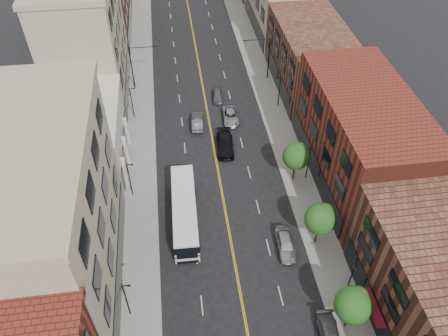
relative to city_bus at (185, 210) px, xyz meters
name	(u,v)px	position (x,y,z in m)	size (l,w,h in m)	color
sidewalk_left	(141,138)	(-5.17, 15.93, -1.76)	(4.00, 110.00, 0.15)	gray
sidewalk_right	(279,126)	(14.83, 15.93, -1.76)	(4.00, 110.00, 0.15)	gray
bldg_l_tanoffice	(50,223)	(-12.17, -6.07, 7.17)	(10.00, 22.00, 18.00)	tan
bldg_l_white	(82,139)	(-12.17, 11.93, 2.17)	(10.00, 14.00, 8.00)	silver
bldg_l_far_a	(86,39)	(-12.17, 28.93, 7.17)	(10.00, 20.00, 18.00)	tan
bldg_r_mid	(360,138)	(21.83, 4.93, 4.17)	(10.00, 22.00, 12.00)	maroon
bldg_r_far_a	(311,58)	(21.83, 25.93, 3.17)	(10.00, 20.00, 10.00)	#582E23
tree_r_1	(354,304)	(14.22, -15.00, 2.30)	(3.40, 3.40, 5.59)	black
tree_r_2	(321,218)	(14.22, -5.00, 2.30)	(3.40, 3.40, 5.59)	black
tree_r_3	(297,155)	(14.22, 5.00, 2.30)	(3.40, 3.40, 5.59)	black
lamp_l_1	(126,299)	(-6.12, -11.07, 1.14)	(0.81, 0.55, 5.05)	black
lamp_l_2	(130,178)	(-6.12, 4.93, 1.14)	(0.81, 0.55, 5.05)	black
lamp_l_3	(132,101)	(-6.12, 20.93, 1.14)	(0.81, 0.55, 5.05)	black
lamp_r_1	(353,271)	(15.79, -11.07, 1.14)	(0.81, 0.55, 5.05)	black
lamp_r_2	(308,161)	(15.79, 4.93, 1.14)	(0.81, 0.55, 5.05)	black
lamp_r_3	(279,90)	(15.79, 20.93, 1.14)	(0.81, 0.55, 5.05)	black
signal_mast_left	(136,63)	(-5.43, 28.93, 2.82)	(4.49, 0.18, 7.20)	black
signal_mast_right	(265,54)	(15.10, 28.93, 2.82)	(4.49, 0.18, 7.20)	black
city_bus	(185,210)	(0.00, 0.00, 0.00)	(3.19, 12.32, 3.15)	white
car_parked_mid	(330,336)	(12.23, -16.15, -1.14)	(1.95, 4.79, 1.39)	#4D4C51
car_parked_far	(286,244)	(10.63, -5.44, -1.02)	(1.91, 4.76, 1.62)	#A0A2A7
car_lane_behind	(197,121)	(3.03, 17.74, -1.07)	(1.61, 4.61, 1.52)	#45464A
car_lane_a	(225,144)	(6.33, 12.03, -1.01)	(2.30, 5.65, 1.64)	black
car_lane_b	(231,116)	(8.07, 18.39, -1.15)	(2.25, 4.88, 1.36)	#A0A3A7
car_lane_c	(218,95)	(6.82, 24.06, -1.17)	(1.55, 3.85, 1.31)	#535459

